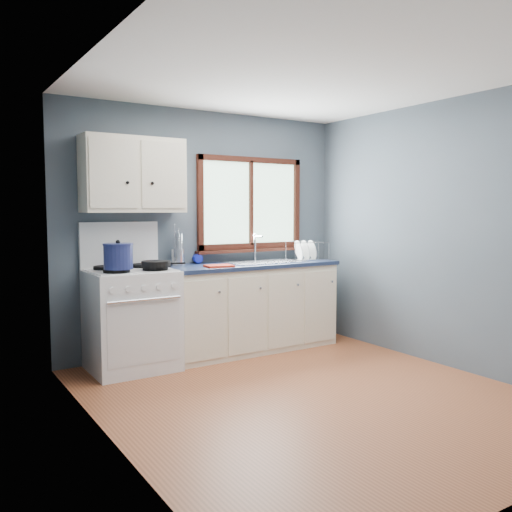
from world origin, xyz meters
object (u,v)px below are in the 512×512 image
sink (265,268)px  skillet (156,264)px  thermos (179,250)px  stockpot (118,256)px  dish_rack (306,255)px  base_cabinets (250,311)px  utensil_crock (178,257)px  gas_range (131,316)px

sink → skillet: (-1.30, -0.18, 0.13)m
skillet → sink: bearing=25.1°
thermos → stockpot: bearing=-152.7°
dish_rack → sink: bearing=-166.2°
base_cabinets → thermos: size_ratio=5.86×
stockpot → utensil_crock: (0.72, 0.36, -0.07)m
gas_range → dish_rack: gas_range is taller
gas_range → thermos: bearing=20.4°
skillet → stockpot: size_ratio=1.27×
skillet → thermos: (0.39, 0.38, 0.09)m
stockpot → gas_range: bearing=45.6°
dish_rack → base_cabinets: bearing=-165.8°
base_cabinets → dish_rack: 0.92m
base_cabinets → utensil_crock: bearing=166.8°
sink → skillet: 1.32m
utensil_crock → thermos: utensil_crock is taller
utensil_crock → sink: bearing=-10.7°
stockpot → dish_rack: bearing=4.4°
sink → stockpot: bearing=-173.5°
sink → dish_rack: sink is taller
base_cabinets → stockpot: bearing=-172.7°
gas_range → thermos: size_ratio=4.31×
sink → thermos: bearing=167.7°
sink → utensil_crock: bearing=169.3°
skillet → stockpot: 0.36m
utensil_crock → thermos: 0.08m
gas_range → base_cabinets: size_ratio=0.74×
gas_range → base_cabinets: (1.31, 0.02, -0.08)m
gas_range → base_cabinets: 1.31m
base_cabinets → dish_rack: size_ratio=3.78×
gas_range → utensil_crock: bearing=19.2°
gas_range → stockpot: 0.63m
gas_range → sink: gas_range is taller
skillet → stockpot: (-0.35, -0.00, 0.09)m
dish_rack → utensil_crock: bearing=-171.8°
utensil_crock → dish_rack: (1.47, -0.19, -0.03)m
sink → thermos: (-0.91, 0.20, 0.22)m
stockpot → utensil_crock: size_ratio=0.79×
sink → thermos: thermos is taller
utensil_crock → dish_rack: utensil_crock is taller
gas_range → utensil_crock: gas_range is taller
stockpot → utensil_crock: bearing=26.7°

